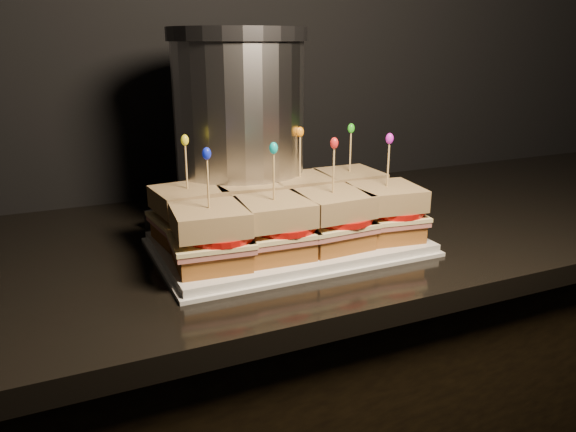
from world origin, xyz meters
name	(u,v)px	position (x,y,z in m)	size (l,w,h in m)	color
cabinet	(375,420)	(-0.42, 1.69, 0.42)	(2.13, 0.59, 0.85)	black
granite_slab	(385,225)	(-0.42, 1.69, 0.87)	(2.17, 0.63, 0.03)	black
platter	(288,243)	(-0.66, 1.61, 0.89)	(0.40, 0.25, 0.02)	white
platter_rim	(288,247)	(-0.66, 1.61, 0.88)	(0.42, 0.26, 0.01)	white
sandwich_0_bread_bot	(190,232)	(-0.80, 1.67, 0.91)	(0.10, 0.10, 0.03)	brown
sandwich_0_ham	(189,221)	(-0.80, 1.67, 0.93)	(0.11, 0.10, 0.01)	#BD5E52
sandwich_0_cheese	(189,217)	(-0.80, 1.67, 0.94)	(0.11, 0.10, 0.01)	#FFEBA2
sandwich_0_tomato	(197,212)	(-0.79, 1.66, 0.95)	(0.10, 0.10, 0.01)	#B4100B
sandwich_0_bread_top	(188,199)	(-0.80, 1.67, 0.97)	(0.10, 0.10, 0.03)	#5C3515
sandwich_0_pick	(186,169)	(-0.80, 1.67, 1.01)	(0.00, 0.00, 0.09)	tan
sandwich_0_frill	(185,140)	(-0.80, 1.67, 1.06)	(0.01, 0.01, 0.02)	yellow
sandwich_1_bread_bot	(247,224)	(-0.71, 1.67, 0.91)	(0.10, 0.10, 0.03)	brown
sandwich_1_ham	(247,214)	(-0.71, 1.67, 0.93)	(0.11, 0.10, 0.01)	#BD5E52
sandwich_1_cheese	(247,209)	(-0.71, 1.67, 0.94)	(0.11, 0.10, 0.01)	#FFEBA2
sandwich_1_tomato	(255,205)	(-0.69, 1.66, 0.95)	(0.10, 0.10, 0.01)	#B4100B
sandwich_1_bread_top	(246,192)	(-0.71, 1.67, 0.97)	(0.10, 0.10, 0.03)	#5C3515
sandwich_1_pick	(246,164)	(-0.71, 1.67, 1.01)	(0.00, 0.00, 0.09)	tan
sandwich_1_frill	(245,136)	(-0.71, 1.67, 1.06)	(0.01, 0.01, 0.02)	#EBED06
sandwich_2_bread_bot	(300,216)	(-0.61, 1.67, 0.91)	(0.10, 0.10, 0.03)	brown
sandwich_2_ham	(300,207)	(-0.61, 1.67, 0.93)	(0.11, 0.10, 0.01)	#BD5E52
sandwich_2_cheese	(300,203)	(-0.61, 1.67, 0.94)	(0.11, 0.10, 0.01)	#FFEBA2
sandwich_2_tomato	(308,199)	(-0.60, 1.66, 0.95)	(0.10, 0.10, 0.01)	#B4100B
sandwich_2_bread_top	(300,186)	(-0.61, 1.67, 0.97)	(0.10, 0.10, 0.03)	#5C3515
sandwich_2_pick	(300,159)	(-0.61, 1.67, 1.01)	(0.00, 0.00, 0.09)	tan
sandwich_2_frill	(300,132)	(-0.61, 1.67, 1.06)	(0.01, 0.01, 0.02)	orange
sandwich_3_bread_bot	(348,210)	(-0.51, 1.67, 0.91)	(0.10, 0.10, 0.03)	brown
sandwich_3_ham	(349,200)	(-0.51, 1.67, 0.93)	(0.11, 0.10, 0.01)	#BD5E52
sandwich_3_cheese	(349,197)	(-0.51, 1.67, 0.94)	(0.11, 0.10, 0.01)	#FFEBA2
sandwich_3_tomato	(357,193)	(-0.50, 1.66, 0.95)	(0.10, 0.10, 0.01)	#B4100B
sandwich_3_bread_top	(349,181)	(-0.51, 1.67, 0.97)	(0.10, 0.10, 0.03)	#5C3515
sandwich_3_pick	(350,154)	(-0.51, 1.67, 1.01)	(0.00, 0.00, 0.09)	tan
sandwich_3_frill	(351,128)	(-0.51, 1.67, 1.06)	(0.01, 0.01, 0.02)	green
sandwich_4_bread_bot	(211,256)	(-0.80, 1.55, 0.91)	(0.10, 0.10, 0.03)	brown
sandwich_4_ham	(211,244)	(-0.80, 1.55, 0.93)	(0.11, 0.10, 0.01)	#BD5E52
sandwich_4_cheese	(210,239)	(-0.80, 1.55, 0.94)	(0.11, 0.10, 0.01)	#FFEBA2
sandwich_4_tomato	(220,234)	(-0.79, 1.55, 0.95)	(0.10, 0.10, 0.01)	#B4100B
sandwich_4_bread_top	(210,220)	(-0.80, 1.55, 0.97)	(0.10, 0.10, 0.03)	#5C3515
sandwich_4_pick	(208,187)	(-0.80, 1.55, 1.01)	(0.00, 0.00, 0.09)	tan
sandwich_4_frill	(207,154)	(-0.80, 1.55, 1.06)	(0.01, 0.01, 0.02)	#1223DF
sandwich_5_bread_bot	(274,246)	(-0.71, 1.55, 0.91)	(0.10, 0.10, 0.03)	brown
sandwich_5_ham	(274,235)	(-0.71, 1.55, 0.93)	(0.11, 0.10, 0.01)	#BD5E52
sandwich_5_cheese	(274,230)	(-0.71, 1.55, 0.94)	(0.11, 0.10, 0.01)	#FFEBA2
sandwich_5_tomato	(283,225)	(-0.69, 1.55, 0.95)	(0.10, 0.10, 0.01)	#B4100B
sandwich_5_bread_top	(274,211)	(-0.71, 1.55, 0.97)	(0.10, 0.10, 0.03)	#5C3515
sandwich_5_pick	(274,180)	(-0.71, 1.55, 1.01)	(0.00, 0.00, 0.09)	tan
sandwich_5_frill	(274,148)	(-0.71, 1.55, 1.06)	(0.01, 0.01, 0.02)	#0AB6B0
sandwich_6_bread_bot	(332,237)	(-0.61, 1.55, 0.91)	(0.10, 0.10, 0.03)	brown
sandwich_6_ham	(332,226)	(-0.61, 1.55, 0.93)	(0.11, 0.10, 0.01)	#BD5E52
sandwich_6_cheese	(332,222)	(-0.61, 1.55, 0.94)	(0.11, 0.10, 0.01)	#FFEBA2
sandwich_6_tomato	(341,217)	(-0.60, 1.55, 0.95)	(0.10, 0.10, 0.01)	#B4100B
sandwich_6_bread_top	(333,204)	(-0.61, 1.55, 0.97)	(0.10, 0.10, 0.03)	#5C3515
sandwich_6_pick	(334,173)	(-0.61, 1.55, 1.01)	(0.00, 0.00, 0.09)	tan
sandwich_6_frill	(334,143)	(-0.61, 1.55, 1.06)	(0.01, 0.01, 0.02)	red
sandwich_7_bread_bot	(385,229)	(-0.51, 1.55, 0.91)	(0.10, 0.10, 0.03)	brown
sandwich_7_ham	(385,218)	(-0.51, 1.55, 0.93)	(0.11, 0.10, 0.01)	#BD5E52
sandwich_7_cheese	(386,214)	(-0.51, 1.55, 0.94)	(0.11, 0.10, 0.01)	#FFEBA2
sandwich_7_tomato	(394,210)	(-0.50, 1.55, 0.95)	(0.10, 0.10, 0.01)	#B4100B
sandwich_7_bread_top	(386,197)	(-0.51, 1.55, 0.97)	(0.10, 0.10, 0.03)	#5C3515
sandwich_7_pick	(388,167)	(-0.51, 1.55, 1.01)	(0.00, 0.00, 0.09)	tan
sandwich_7_frill	(390,139)	(-0.51, 1.55, 1.06)	(0.01, 0.01, 0.02)	#D71AD6
appliance_base	(242,217)	(-0.69, 1.75, 0.90)	(0.26, 0.22, 0.03)	#262628
appliance_body	(239,128)	(-0.69, 1.75, 1.06)	(0.22, 0.22, 0.29)	silver
appliance_lid	(237,34)	(-0.69, 1.75, 1.21)	(0.23, 0.23, 0.02)	#262628
appliance	(239,132)	(-0.69, 1.75, 1.05)	(0.26, 0.22, 0.34)	silver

